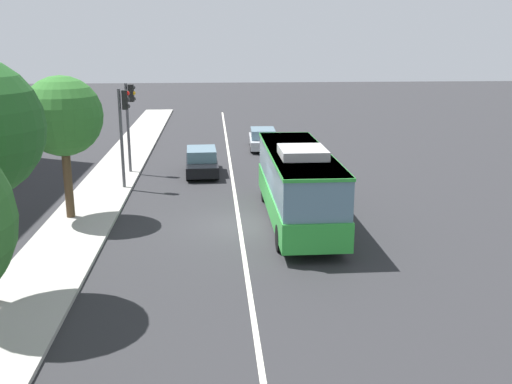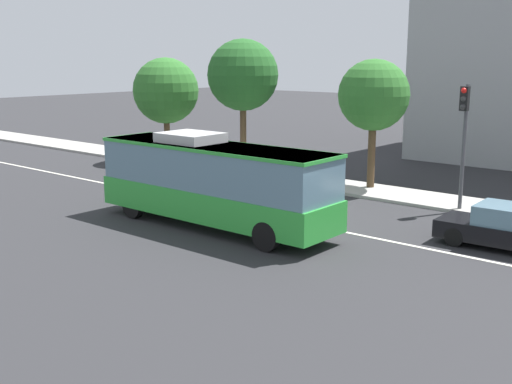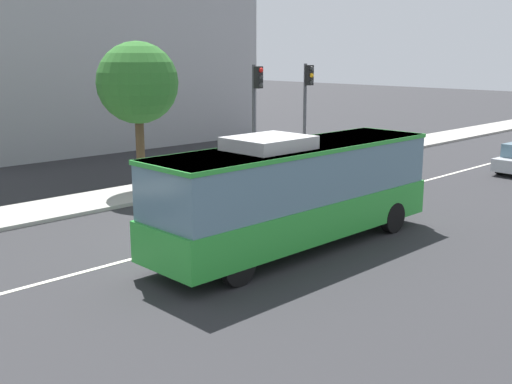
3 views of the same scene
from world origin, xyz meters
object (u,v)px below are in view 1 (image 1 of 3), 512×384
(transit_bus, at_px, (298,181))
(sedan_silver, at_px, (263,139))
(sedan_black, at_px, (202,162))
(traffic_light_mid_block, at_px, (123,121))
(street_tree_kerbside_right, at_px, (62,117))
(traffic_light_near_corner, at_px, (130,112))

(transit_bus, relative_size, sedan_silver, 2.20)
(sedan_black, distance_m, traffic_light_mid_block, 5.82)
(sedan_silver, height_order, street_tree_kerbside_right, street_tree_kerbside_right)
(sedan_black, bearing_deg, sedan_silver, 148.43)
(transit_bus, relative_size, street_tree_kerbside_right, 1.62)
(traffic_light_near_corner, relative_size, traffic_light_mid_block, 1.00)
(sedan_black, relative_size, traffic_light_near_corner, 0.88)
(traffic_light_near_corner, bearing_deg, sedan_silver, 45.84)
(traffic_light_near_corner, bearing_deg, sedan_black, 0.42)
(sedan_black, relative_size, traffic_light_mid_block, 0.88)
(sedan_silver, bearing_deg, traffic_light_near_corner, 132.95)
(transit_bus, bearing_deg, sedan_black, 24.24)
(traffic_light_near_corner, bearing_deg, street_tree_kerbside_right, -95.23)
(sedan_silver, height_order, traffic_light_near_corner, traffic_light_near_corner)
(traffic_light_mid_block, xyz_separation_m, street_tree_kerbside_right, (-5.08, 1.72, 0.93))
(sedan_silver, distance_m, traffic_light_near_corner, 11.22)
(sedan_silver, height_order, sedan_black, same)
(traffic_light_near_corner, xyz_separation_m, traffic_light_mid_block, (-3.64, -0.17, 0.00))
(transit_bus, distance_m, street_tree_kerbside_right, 10.18)
(sedan_silver, xyz_separation_m, sedan_black, (-7.43, 4.20, 0.00))
(sedan_silver, bearing_deg, street_tree_kerbside_right, 150.36)
(sedan_silver, bearing_deg, sedan_black, 152.49)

